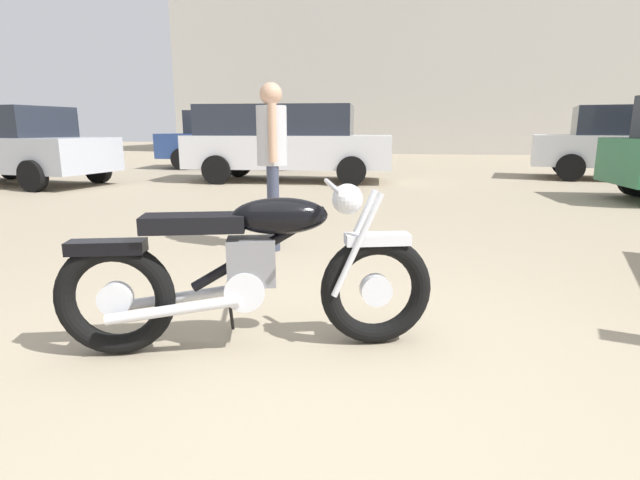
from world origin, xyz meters
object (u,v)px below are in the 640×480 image
Objects in this scene: vintage_motorcycle at (251,272)px; blue_hatchback_right at (285,140)px; red_hatchback_near at (17,146)px; bystander at (272,149)px; silver_sedan_mid at (295,137)px; dark_sedan_left at (241,137)px.

blue_hatchback_right reaches higher than vintage_motorcycle.
blue_hatchback_right is at bearing 27.32° from red_hatchback_near.
bystander is 8.53m from red_hatchback_near.
vintage_motorcycle is 0.42× the size of blue_hatchback_right.
vintage_motorcycle is at bearing -95.61° from bystander.
blue_hatchback_right reaches higher than red_hatchback_near.
red_hatchback_near is (-7.66, 7.01, 0.38)m from vintage_motorcycle.
blue_hatchback_right is (-2.12, 8.88, 0.49)m from vintage_motorcycle.
bystander is at bearing -72.75° from silver_sedan_mid.
red_hatchback_near is 0.91× the size of dark_sedan_left.
blue_hatchback_right is at bearing 86.89° from vintage_motorcycle.
dark_sedan_left is at bearing 119.35° from blue_hatchback_right.
red_hatchback_near is (-5.54, -1.87, -0.10)m from blue_hatchback_right.
red_hatchback_near is at bearing 121.01° from vintage_motorcycle.
blue_hatchback_right is 0.99× the size of dark_sedan_left.
blue_hatchback_right is 1.09× the size of red_hatchback_near.
vintage_motorcycle is 16.04m from silver_sedan_mid.
dark_sedan_left is 1.21× the size of silver_sedan_mid.
bystander is at bearing -24.70° from red_hatchback_near.
vintage_motorcycle is at bearing -33.81° from red_hatchback_near.
bystander is at bearing 86.54° from vintage_motorcycle.
silver_sedan_mid is (-1.38, 6.77, -0.02)m from blue_hatchback_right.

